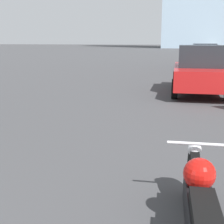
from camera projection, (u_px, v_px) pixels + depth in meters
The scene contains 3 objects.
motorcycle at pixel (200, 208), 2.78m from camera, with size 0.62×2.38×0.77m.
parked_car_red at pixel (199, 70), 11.24m from camera, with size 2.12×4.60×1.72m.
parked_car_blue at pixel (204, 56), 22.58m from camera, with size 2.10×3.89×1.70m.
Camera 1 is at (3.31, 0.60, 1.84)m, focal length 50.00 mm.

